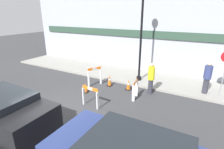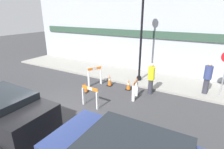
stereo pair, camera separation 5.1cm
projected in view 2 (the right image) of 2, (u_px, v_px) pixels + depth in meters
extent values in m
plane|color=#38383A|center=(55.00, 112.00, 7.81)|extent=(60.00, 60.00, 0.00)
cube|color=gray|center=(117.00, 73.00, 12.69)|extent=(18.00, 2.94, 0.10)
cube|color=#A3A8B2|center=(127.00, 34.00, 13.06)|extent=(18.00, 0.12, 5.50)
cube|color=#2D4738|center=(127.00, 33.00, 12.96)|extent=(16.20, 0.10, 0.50)
cylinder|color=black|center=(139.00, 78.00, 11.27)|extent=(0.29, 0.29, 0.24)
cylinder|color=black|center=(141.00, 39.00, 10.43)|extent=(0.13, 0.13, 5.26)
cylinder|color=gray|center=(224.00, 75.00, 8.78)|extent=(0.06, 0.06, 2.35)
cube|color=white|center=(101.00, 76.00, 10.81)|extent=(0.14, 0.11, 1.00)
cube|color=white|center=(89.00, 79.00, 10.39)|extent=(0.14, 0.11, 1.00)
cube|color=orange|center=(95.00, 69.00, 10.41)|extent=(0.44, 0.80, 0.15)
cube|color=white|center=(95.00, 69.00, 10.41)|extent=(0.15, 0.25, 0.13)
cube|color=white|center=(84.00, 96.00, 8.40)|extent=(0.07, 0.14, 0.86)
cube|color=white|center=(97.00, 101.00, 7.97)|extent=(0.07, 0.14, 0.86)
cube|color=orange|center=(90.00, 88.00, 8.02)|extent=(0.90, 0.08, 0.15)
cube|color=white|center=(90.00, 88.00, 8.02)|extent=(0.27, 0.05, 0.14)
cube|color=white|center=(133.00, 94.00, 8.68)|extent=(0.14, 0.08, 0.83)
cube|color=white|center=(137.00, 89.00, 9.24)|extent=(0.14, 0.08, 0.83)
cube|color=orange|center=(135.00, 82.00, 8.80)|extent=(0.12, 0.70, 0.15)
cube|color=white|center=(135.00, 82.00, 8.80)|extent=(0.06, 0.21, 0.14)
cube|color=black|center=(110.00, 85.00, 10.70)|extent=(0.30, 0.30, 0.04)
cone|color=orange|center=(110.00, 80.00, 10.58)|extent=(0.23, 0.22, 0.68)
cylinder|color=white|center=(110.00, 79.00, 10.57)|extent=(0.13, 0.13, 0.09)
cube|color=black|center=(86.00, 92.00, 9.82)|extent=(0.30, 0.30, 0.04)
cone|color=orange|center=(85.00, 87.00, 9.72)|extent=(0.22, 0.22, 0.53)
cylinder|color=white|center=(85.00, 87.00, 9.72)|extent=(0.13, 0.13, 0.07)
cube|color=black|center=(128.00, 89.00, 10.15)|extent=(0.30, 0.30, 0.04)
cone|color=orange|center=(129.00, 84.00, 10.04)|extent=(0.23, 0.23, 0.58)
cylinder|color=white|center=(129.00, 84.00, 10.03)|extent=(0.13, 0.13, 0.08)
cylinder|color=#33333D|center=(150.00, 87.00, 9.51)|extent=(0.35, 0.35, 0.84)
cylinder|color=yellow|center=(151.00, 73.00, 9.25)|extent=(0.49, 0.49, 0.70)
sphere|color=#DBAD89|center=(152.00, 65.00, 9.10)|extent=(0.27, 0.27, 0.20)
cylinder|color=#33333D|center=(206.00, 86.00, 9.32)|extent=(0.38, 0.38, 0.84)
cylinder|color=navy|center=(208.00, 72.00, 9.06)|extent=(0.53, 0.53, 0.70)
sphere|color=beige|center=(210.00, 64.00, 8.91)|extent=(0.30, 0.30, 0.22)
cube|color=black|center=(3.00, 114.00, 6.18)|extent=(3.98, 1.69, 1.07)
cube|color=#1E2328|center=(0.00, 100.00, 6.00)|extent=(2.19, 1.55, 0.49)
cylinder|color=black|center=(48.00, 124.00, 6.48)|extent=(0.60, 0.18, 0.60)
cylinder|color=black|center=(9.00, 108.00, 7.63)|extent=(0.60, 0.18, 0.60)
cylinder|color=black|center=(106.00, 147.00, 5.37)|extent=(0.60, 0.18, 0.60)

